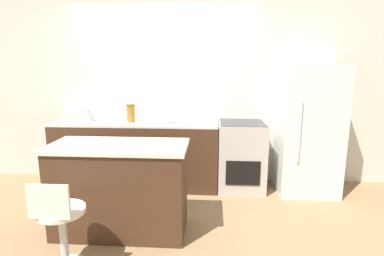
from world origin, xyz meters
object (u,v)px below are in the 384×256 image
object	(u,v)px
oven_range	(241,156)
mixing_bowl	(165,118)
kettle	(88,115)
refrigerator	(308,130)
stool_chair	(61,227)

from	to	relation	value
oven_range	mixing_bowl	world-z (taller)	mixing_bowl
oven_range	mixing_bowl	xyz separation A→B (m)	(-1.03, -0.02, 0.51)
kettle	mixing_bowl	xyz separation A→B (m)	(1.07, 0.00, -0.03)
oven_range	mixing_bowl	bearing A→B (deg)	-178.65
refrigerator	oven_range	bearing A→B (deg)	178.25
oven_range	kettle	distance (m)	2.17
kettle	refrigerator	bearing A→B (deg)	-0.04
oven_range	stool_chair	xyz separation A→B (m)	(-1.59, -1.86, -0.06)
refrigerator	stool_chair	size ratio (longest dim) A/B	2.06
refrigerator	stool_chair	world-z (taller)	refrigerator
refrigerator	kettle	xyz separation A→B (m)	(-2.96, 0.00, 0.16)
oven_range	mixing_bowl	size ratio (longest dim) A/B	3.53
oven_range	kettle	size ratio (longest dim) A/B	4.64
kettle	mixing_bowl	world-z (taller)	kettle
mixing_bowl	oven_range	bearing A→B (deg)	1.35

